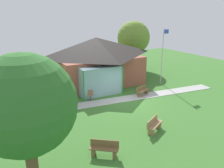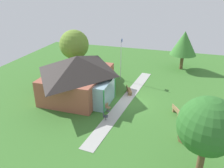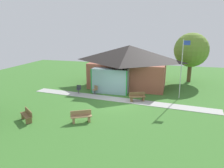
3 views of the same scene
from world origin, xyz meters
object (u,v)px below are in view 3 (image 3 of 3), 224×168
Objects in this scene: flagpole at (182,66)px; tree_behind_pavilion_right at (191,50)px; bench_front_left at (27,116)px; bench_front_center at (81,117)px; patio_chair_west at (79,89)px; patio_chair_porch_left at (95,90)px; pavilion at (128,65)px; bench_rear_near_path at (137,97)px.

flagpole is 7.37m from tree_behind_pavilion_right.
tree_behind_pavilion_right reaches higher than bench_front_left.
bench_front_center is 7.16m from patio_chair_west.
bench_front_center is 1.77× the size of patio_chair_porch_left.
pavilion is at bearing -97.18° from patio_chair_porch_left.
bench_front_center is 17.33m from tree_behind_pavilion_right.
bench_rear_near_path is 1.81× the size of patio_chair_west.
tree_behind_pavilion_right is (8.14, 14.88, 3.55)m from bench_front_center.
pavilion reaches higher than bench_front_center.
pavilion is at bearing -142.87° from patio_chair_west.
bench_front_center is 6.88m from patio_chair_porch_left.
tree_behind_pavilion_right reaches higher than flagpole.
pavilion is 5.39m from patio_chair_porch_left.
bench_front_left is at bearing 19.95° from bench_rear_near_path.
patio_chair_west is at bearing -172.98° from flagpole.
tree_behind_pavilion_right is (9.54, 8.15, 3.54)m from patio_chair_porch_left.
patio_chair_porch_left is 13.04m from tree_behind_pavilion_right.
patio_chair_west is (-3.12, 6.44, 0.01)m from bench_front_center.
patio_chair_west is 0.14× the size of tree_behind_pavilion_right.
flagpole reaches higher than patio_chair_porch_left.
pavilion is at bearing 149.78° from flagpole.
bench_front_center is at bearing -130.60° from bench_front_left.
bench_rear_near_path is 11.11m from tree_behind_pavilion_right.
bench_rear_near_path is at bearing -100.32° from bench_front_left.
tree_behind_pavilion_right is (1.24, 7.21, 0.85)m from flagpole.
flagpole is 14.02m from bench_front_left.
pavilion is 6.09m from bench_rear_near_path.
flagpole reaches higher than patio_chair_west.
flagpole is 6.53× the size of patio_chair_west.
tree_behind_pavilion_right is at bearing 28.93° from pavilion.
pavilion is 5.96× the size of bench_rear_near_path.
bench_front_center is at bearing -95.94° from pavilion.
bench_rear_near_path is 1.81× the size of patio_chair_porch_left.
tree_behind_pavilion_right is (12.02, 15.75, 3.55)m from bench_front_left.
pavilion is 10.76× the size of patio_chair_porch_left.
bench_front_center is (-6.90, -7.67, -2.70)m from flagpole.
bench_front_left is at bearing 95.48° from patio_chair_porch_left.
pavilion is at bearing -151.07° from tree_behind_pavilion_right.
bench_front_center is at bearing -118.66° from tree_behind_pavilion_right.
bench_front_left is 0.96× the size of bench_front_center.
bench_front_left is 9.56m from bench_rear_near_path.
pavilion is 6.58m from patio_chair_west.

